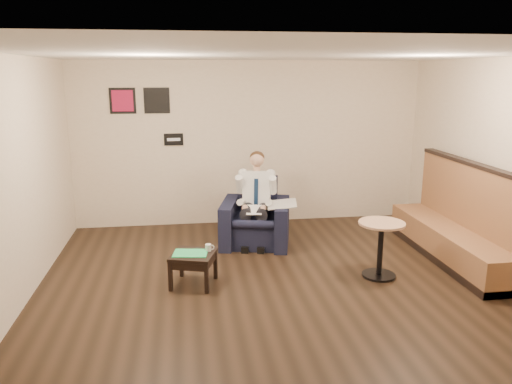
{
  "coord_description": "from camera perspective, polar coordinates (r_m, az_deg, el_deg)",
  "views": [
    {
      "loc": [
        -1.14,
        -5.52,
        2.61
      ],
      "look_at": [
        -0.15,
        1.2,
        0.97
      ],
      "focal_mm": 35.0,
      "sensor_mm": 36.0,
      "label": 1
    }
  ],
  "objects": [
    {
      "name": "seating_sign",
      "position": [
        8.58,
        -9.39,
        5.95
      ],
      "size": [
        0.32,
        0.02,
        0.2
      ],
      "primitive_type": "cube",
      "color": "black",
      "rests_on": "wall_back"
    },
    {
      "name": "wall_left",
      "position": [
        5.95,
        -26.37,
        0.41
      ],
      "size": [
        0.02,
        6.0,
        2.8
      ],
      "primitive_type": "cube",
      "color": "beige",
      "rests_on": "ground"
    },
    {
      "name": "smartphone",
      "position": [
        6.41,
        -6.44,
        -6.5
      ],
      "size": [
        0.14,
        0.12,
        0.01
      ],
      "primitive_type": "cube",
      "rotation": [
        0.0,
        0.0,
        -0.48
      ],
      "color": "black",
      "rests_on": "side_table"
    },
    {
      "name": "ceiling",
      "position": [
        5.64,
        3.44,
        15.48
      ],
      "size": [
        6.0,
        6.0,
        0.02
      ],
      "primitive_type": "cube",
      "color": "white",
      "rests_on": "wall_back"
    },
    {
      "name": "newspaper",
      "position": [
        7.53,
        3.01,
        -1.37
      ],
      "size": [
        0.52,
        0.6,
        0.01
      ],
      "primitive_type": "cube",
      "rotation": [
        0.0,
        0.0,
        -0.18
      ],
      "color": "silver",
      "rests_on": "armchair"
    },
    {
      "name": "art_print_right",
      "position": [
        8.53,
        -11.27,
        10.22
      ],
      "size": [
        0.42,
        0.03,
        0.42
      ],
      "primitive_type": "cube",
      "color": "black",
      "rests_on": "wall_back"
    },
    {
      "name": "wall_back",
      "position": [
        8.68,
        -0.72,
        5.55
      ],
      "size": [
        6.0,
        0.02,
        2.8
      ],
      "primitive_type": "cube",
      "color": "beige",
      "rests_on": "ground"
    },
    {
      "name": "seated_man",
      "position": [
        7.53,
        -0.14,
        -1.31
      ],
      "size": [
        0.85,
        1.09,
        1.35
      ],
      "primitive_type": null,
      "rotation": [
        0.0,
        0.0,
        -0.23
      ],
      "color": "silver",
      "rests_on": "armchair"
    },
    {
      "name": "green_folder",
      "position": [
        6.27,
        -7.5,
        -6.95
      ],
      "size": [
        0.46,
        0.36,
        0.01
      ],
      "primitive_type": "cube",
      "rotation": [
        0.0,
        0.0,
        -0.16
      ],
      "color": "#2AD270",
      "rests_on": "side_table"
    },
    {
      "name": "armchair",
      "position": [
        7.7,
        -0.05,
        -2.38
      ],
      "size": [
        1.23,
        1.23,
        0.99
      ],
      "primitive_type": "cube",
      "rotation": [
        0.0,
        0.0,
        -0.23
      ],
      "color": "black",
      "rests_on": "ground"
    },
    {
      "name": "cafe_table",
      "position": [
        6.7,
        14.01,
        -6.39
      ],
      "size": [
        0.77,
        0.77,
        0.74
      ],
      "primitive_type": "cylinder",
      "rotation": [
        0.0,
        0.0,
        0.38
      ],
      "color": "tan",
      "rests_on": "ground"
    },
    {
      "name": "ground",
      "position": [
        6.21,
        3.07,
        -11.3
      ],
      "size": [
        6.0,
        6.0,
        0.0
      ],
      "primitive_type": "plane",
      "color": "black",
      "rests_on": "ground"
    },
    {
      "name": "wall_front",
      "position": [
        3.02,
        14.87,
        -10.52
      ],
      "size": [
        6.0,
        0.02,
        2.8
      ],
      "primitive_type": "cube",
      "color": "beige",
      "rests_on": "ground"
    },
    {
      "name": "art_print_left",
      "position": [
        8.57,
        -15.0,
        10.04
      ],
      "size": [
        0.42,
        0.03,
        0.42
      ],
      "primitive_type": "cube",
      "color": "#B31641",
      "rests_on": "wall_back"
    },
    {
      "name": "coffee_mug",
      "position": [
        6.33,
        -5.48,
        -6.34
      ],
      "size": [
        0.1,
        0.1,
        0.09
      ],
      "primitive_type": "cylinder",
      "rotation": [
        0.0,
        0.0,
        -0.3
      ],
      "color": "white",
      "rests_on": "side_table"
    },
    {
      "name": "side_table",
      "position": [
        6.36,
        -7.15,
        -8.72
      ],
      "size": [
        0.64,
        0.64,
        0.42
      ],
      "primitive_type": "cube",
      "rotation": [
        0.0,
        0.0,
        -0.3
      ],
      "color": "black",
      "rests_on": "ground"
    },
    {
      "name": "banquette",
      "position": [
        7.54,
        21.64,
        -2.21
      ],
      "size": [
        0.64,
        2.67,
        1.37
      ],
      "primitive_type": "cube",
      "color": "brown",
      "rests_on": "ground"
    },
    {
      "name": "lap_papers",
      "position": [
        7.45,
        -0.21,
        -2.04
      ],
      "size": [
        0.27,
        0.35,
        0.01
      ],
      "primitive_type": "cube",
      "rotation": [
        0.0,
        0.0,
        -0.16
      ],
      "color": "white",
      "rests_on": "seated_man"
    }
  ]
}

